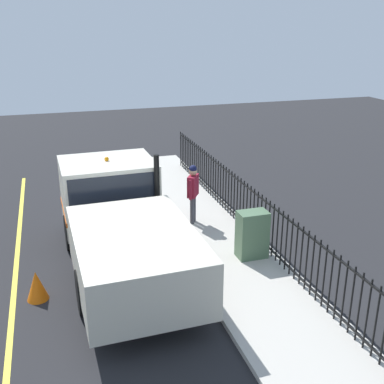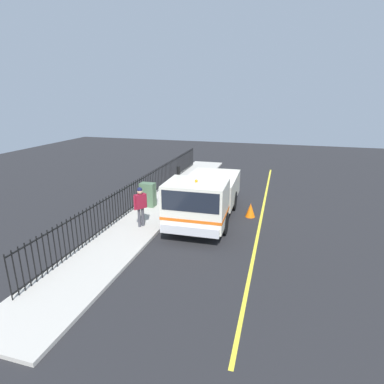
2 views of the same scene
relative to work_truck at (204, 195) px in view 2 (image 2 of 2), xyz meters
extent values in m
plane|color=#232326|center=(-0.02, -1.82, -1.26)|extent=(48.16, 48.16, 0.00)
cube|color=#B7B2A8|center=(2.74, -1.82, -1.20)|extent=(2.40, 21.89, 0.12)
cube|color=yellow|center=(-2.58, -1.82, -1.26)|extent=(0.12, 19.70, 0.01)
cube|color=silver|center=(-0.04, 1.56, 0.12)|extent=(2.53, 2.08, 1.81)
cube|color=black|center=(-0.04, 1.56, 0.52)|extent=(2.33, 2.11, 0.80)
cube|color=beige|center=(0.04, -1.84, -0.17)|extent=(2.57, 3.84, 1.21)
cube|color=silver|center=(-0.07, 2.64, -0.63)|extent=(2.36, 0.26, 0.36)
cube|color=#DB5914|center=(-0.04, 1.56, -0.27)|extent=(2.55, 2.10, 0.12)
cylinder|color=black|center=(-1.15, 1.23, -0.78)|extent=(0.32, 0.97, 0.96)
cylinder|color=black|center=(1.09, 1.28, -0.78)|extent=(0.32, 0.97, 0.96)
cylinder|color=black|center=(-1.07, -1.87, -0.78)|extent=(0.32, 0.97, 0.96)
cylinder|color=black|center=(1.16, -1.82, -0.78)|extent=(0.32, 0.97, 0.96)
sphere|color=orange|center=(-0.04, 1.56, 1.08)|extent=(0.12, 0.12, 0.12)
cylinder|color=black|center=(1.08, 0.48, 0.31)|extent=(0.14, 0.14, 2.17)
cube|color=maroon|center=(2.43, 1.68, 0.03)|extent=(0.46, 0.55, 0.63)
sphere|color=tan|center=(2.43, 1.68, 0.46)|extent=(0.23, 0.23, 0.23)
sphere|color=#14193F|center=(2.43, 1.68, 0.54)|extent=(0.22, 0.22, 0.22)
cylinder|color=#3F3F47|center=(2.47, 1.76, -0.71)|extent=(0.13, 0.13, 0.85)
cylinder|color=#3F3F47|center=(2.38, 1.60, -0.71)|extent=(0.13, 0.13, 0.85)
cylinder|color=maroon|center=(2.58, 1.92, -0.01)|extent=(0.09, 0.09, 0.60)
cylinder|color=maroon|center=(2.27, 1.44, -0.01)|extent=(0.09, 0.09, 0.60)
cylinder|color=black|center=(3.70, -11.13, -0.41)|extent=(0.04, 0.04, 1.44)
cylinder|color=black|center=(3.70, -10.89, -0.41)|extent=(0.04, 0.04, 1.44)
cylinder|color=black|center=(3.70, -10.66, -0.41)|extent=(0.04, 0.04, 1.44)
cylinder|color=black|center=(3.70, -10.42, -0.41)|extent=(0.04, 0.04, 1.44)
cylinder|color=black|center=(3.70, -10.18, -0.41)|extent=(0.04, 0.04, 1.44)
cylinder|color=black|center=(3.70, -9.95, -0.41)|extent=(0.04, 0.04, 1.44)
cylinder|color=black|center=(3.70, -9.71, -0.41)|extent=(0.04, 0.04, 1.44)
cylinder|color=black|center=(3.70, -9.48, -0.41)|extent=(0.04, 0.04, 1.44)
cylinder|color=black|center=(3.70, -9.24, -0.41)|extent=(0.04, 0.04, 1.44)
cylinder|color=black|center=(3.70, -9.01, -0.41)|extent=(0.04, 0.04, 1.44)
cylinder|color=black|center=(3.70, -8.77, -0.41)|extent=(0.04, 0.04, 1.44)
cylinder|color=black|center=(3.70, -8.54, -0.41)|extent=(0.04, 0.04, 1.44)
cylinder|color=black|center=(3.70, -8.30, -0.41)|extent=(0.04, 0.04, 1.44)
cylinder|color=black|center=(3.70, -8.06, -0.41)|extent=(0.04, 0.04, 1.44)
cylinder|color=black|center=(3.70, -7.83, -0.41)|extent=(0.04, 0.04, 1.44)
cylinder|color=black|center=(3.70, -7.59, -0.41)|extent=(0.04, 0.04, 1.44)
cylinder|color=black|center=(3.70, -7.36, -0.41)|extent=(0.04, 0.04, 1.44)
cylinder|color=black|center=(3.70, -7.12, -0.41)|extent=(0.04, 0.04, 1.44)
cylinder|color=black|center=(3.70, -6.89, -0.41)|extent=(0.04, 0.04, 1.44)
cylinder|color=black|center=(3.70, -6.65, -0.41)|extent=(0.04, 0.04, 1.44)
cylinder|color=black|center=(3.70, -6.42, -0.41)|extent=(0.04, 0.04, 1.44)
cylinder|color=black|center=(3.70, -6.18, -0.41)|extent=(0.04, 0.04, 1.44)
cylinder|color=black|center=(3.70, -5.94, -0.41)|extent=(0.04, 0.04, 1.44)
cylinder|color=black|center=(3.70, -5.71, -0.41)|extent=(0.04, 0.04, 1.44)
cylinder|color=black|center=(3.70, -5.47, -0.41)|extent=(0.04, 0.04, 1.44)
cylinder|color=black|center=(3.70, -5.24, -0.41)|extent=(0.04, 0.04, 1.44)
cylinder|color=black|center=(3.70, -5.00, -0.41)|extent=(0.04, 0.04, 1.44)
cylinder|color=black|center=(3.70, -4.77, -0.41)|extent=(0.04, 0.04, 1.44)
cylinder|color=black|center=(3.70, -4.53, -0.41)|extent=(0.04, 0.04, 1.44)
cylinder|color=black|center=(3.70, -4.30, -0.41)|extent=(0.04, 0.04, 1.44)
cylinder|color=black|center=(3.70, -4.06, -0.41)|extent=(0.04, 0.04, 1.44)
cylinder|color=black|center=(3.70, -3.82, -0.41)|extent=(0.04, 0.04, 1.44)
cylinder|color=black|center=(3.70, -3.59, -0.41)|extent=(0.04, 0.04, 1.44)
cylinder|color=black|center=(3.70, -3.35, -0.41)|extent=(0.04, 0.04, 1.44)
cylinder|color=black|center=(3.70, -3.12, -0.41)|extent=(0.04, 0.04, 1.44)
cylinder|color=black|center=(3.70, -2.88, -0.41)|extent=(0.04, 0.04, 1.44)
cylinder|color=black|center=(3.70, -2.65, -0.41)|extent=(0.04, 0.04, 1.44)
cylinder|color=black|center=(3.70, -2.41, -0.41)|extent=(0.04, 0.04, 1.44)
cylinder|color=black|center=(3.70, -2.18, -0.41)|extent=(0.04, 0.04, 1.44)
cylinder|color=black|center=(3.70, -1.94, -0.41)|extent=(0.04, 0.04, 1.44)
cylinder|color=black|center=(3.70, -1.70, -0.41)|extent=(0.04, 0.04, 1.44)
cylinder|color=black|center=(3.70, -1.47, -0.41)|extent=(0.04, 0.04, 1.44)
cylinder|color=black|center=(3.70, -1.23, -0.41)|extent=(0.04, 0.04, 1.44)
cylinder|color=black|center=(3.70, -1.00, -0.41)|extent=(0.04, 0.04, 1.44)
cylinder|color=black|center=(3.70, -0.76, -0.41)|extent=(0.04, 0.04, 1.44)
cylinder|color=black|center=(3.70, -0.53, -0.41)|extent=(0.04, 0.04, 1.44)
cylinder|color=black|center=(3.70, -0.29, -0.41)|extent=(0.04, 0.04, 1.44)
cylinder|color=black|center=(3.70, -0.06, -0.41)|extent=(0.04, 0.04, 1.44)
cylinder|color=black|center=(3.70, 0.18, -0.41)|extent=(0.04, 0.04, 1.44)
cylinder|color=black|center=(3.70, 0.42, -0.41)|extent=(0.04, 0.04, 1.44)
cylinder|color=black|center=(3.70, 0.65, -0.41)|extent=(0.04, 0.04, 1.44)
cylinder|color=black|center=(3.70, 0.89, -0.41)|extent=(0.04, 0.04, 1.44)
cylinder|color=black|center=(3.70, 1.12, -0.41)|extent=(0.04, 0.04, 1.44)
cylinder|color=black|center=(3.70, 1.36, -0.41)|extent=(0.04, 0.04, 1.44)
cylinder|color=black|center=(3.70, 1.59, -0.41)|extent=(0.04, 0.04, 1.44)
cylinder|color=black|center=(3.70, 1.83, -0.41)|extent=(0.04, 0.04, 1.44)
cylinder|color=black|center=(3.70, 2.06, -0.41)|extent=(0.04, 0.04, 1.44)
cylinder|color=black|center=(3.70, 2.30, -0.41)|extent=(0.04, 0.04, 1.44)
cylinder|color=black|center=(3.70, 2.54, -0.41)|extent=(0.04, 0.04, 1.44)
cylinder|color=black|center=(3.70, 2.77, -0.41)|extent=(0.04, 0.04, 1.44)
cylinder|color=black|center=(3.70, 3.01, -0.41)|extent=(0.04, 0.04, 1.44)
cylinder|color=black|center=(3.70, 3.24, -0.41)|extent=(0.04, 0.04, 1.44)
cylinder|color=black|center=(3.70, 3.48, -0.41)|extent=(0.04, 0.04, 1.44)
cylinder|color=black|center=(3.70, 3.71, -0.41)|extent=(0.04, 0.04, 1.44)
cylinder|color=black|center=(3.70, 3.95, -0.41)|extent=(0.04, 0.04, 1.44)
cylinder|color=black|center=(3.70, 4.18, -0.41)|extent=(0.04, 0.04, 1.44)
cylinder|color=black|center=(3.70, 4.42, -0.41)|extent=(0.04, 0.04, 1.44)
cylinder|color=black|center=(3.70, 4.66, -0.41)|extent=(0.04, 0.04, 1.44)
cylinder|color=black|center=(3.70, 4.89, -0.41)|extent=(0.04, 0.04, 1.44)
cylinder|color=black|center=(3.70, 5.13, -0.41)|extent=(0.04, 0.04, 1.44)
cylinder|color=black|center=(3.70, 5.36, -0.41)|extent=(0.04, 0.04, 1.44)
cylinder|color=black|center=(3.70, 5.60, -0.41)|extent=(0.04, 0.04, 1.44)
cylinder|color=black|center=(3.70, 5.83, -0.41)|extent=(0.04, 0.04, 1.44)
cylinder|color=black|center=(3.70, 6.07, -0.41)|extent=(0.04, 0.04, 1.44)
cylinder|color=black|center=(3.70, 6.30, -0.41)|extent=(0.04, 0.04, 1.44)
cylinder|color=black|center=(3.70, 6.54, -0.41)|extent=(0.04, 0.04, 1.44)
cylinder|color=black|center=(3.70, 6.78, -0.41)|extent=(0.04, 0.04, 1.44)
cylinder|color=black|center=(3.70, 7.01, -0.41)|extent=(0.04, 0.04, 1.44)
cylinder|color=black|center=(3.70, 7.25, -0.41)|extent=(0.04, 0.04, 1.44)
cylinder|color=black|center=(3.70, 7.48, -0.41)|extent=(0.04, 0.04, 1.44)
cube|color=black|center=(3.70, -1.82, 0.19)|extent=(0.04, 18.61, 0.04)
cube|color=black|center=(3.70, -1.82, -0.96)|extent=(0.04, 18.61, 0.04)
cube|color=#4C6B4C|center=(3.20, -0.85, -0.52)|extent=(0.75, 0.49, 1.23)
cone|color=orange|center=(-2.04, -1.09, -0.92)|extent=(0.48, 0.48, 0.68)
camera|label=1|loc=(-1.44, -10.68, 4.54)|focal=43.89mm
camera|label=2|loc=(-3.22, 13.29, 4.37)|focal=29.21mm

